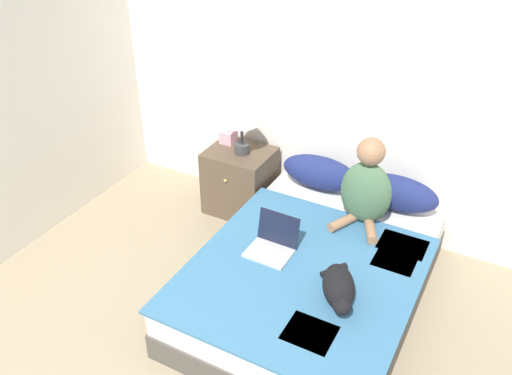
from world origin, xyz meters
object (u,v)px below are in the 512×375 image
at_px(pillow_far, 397,193).
at_px(person_sitting, 366,188).
at_px(pillow_near, 320,173).
at_px(bed, 312,278).
at_px(tissue_box, 228,136).
at_px(laptop_open, 272,244).
at_px(nightstand, 240,181).
at_px(table_lamp, 242,113).
at_px(cat_tabby, 339,288).

bearing_deg(pillow_far, person_sitting, -119.10).
xyz_separation_m(pillow_near, pillow_far, (0.63, 0.00, 0.00)).
distance_m(bed, tissue_box, 1.52).
bearing_deg(tissue_box, person_sitting, -12.97).
xyz_separation_m(bed, laptop_open, (-0.28, -0.08, 0.25)).
height_order(pillow_far, tissue_box, tissue_box).
bearing_deg(nightstand, pillow_near, 6.25).
bearing_deg(table_lamp, laptop_open, -49.53).
relative_size(cat_tabby, tissue_box, 3.77).
bearing_deg(pillow_far, pillow_near, 180.00).
xyz_separation_m(pillow_near, laptop_open, (0.04, -0.91, -0.08)).
bearing_deg(nightstand, tissue_box, 150.03).
relative_size(pillow_far, laptop_open, 2.07).
height_order(pillow_far, person_sitting, person_sitting).
relative_size(person_sitting, laptop_open, 2.23).
bearing_deg(pillow_far, tissue_box, 179.33).
bearing_deg(person_sitting, laptop_open, -124.63).
height_order(cat_tabby, laptop_open, laptop_open).
distance_m(pillow_near, nightstand, 0.75).
relative_size(person_sitting, cat_tabby, 1.29).
relative_size(bed, nightstand, 3.40).
bearing_deg(bed, table_lamp, 142.82).
distance_m(person_sitting, nightstand, 1.25).
bearing_deg(laptop_open, nightstand, 132.10).
relative_size(cat_tabby, table_lamp, 1.04).
distance_m(person_sitting, cat_tabby, 0.89).
bearing_deg(nightstand, table_lamp, -20.33).
height_order(table_lamp, tissue_box, table_lamp).
relative_size(pillow_near, pillow_far, 1.00).
bearing_deg(table_lamp, person_sitting, -10.00).
height_order(pillow_far, nightstand, pillow_far).
height_order(person_sitting, tissue_box, person_sitting).
relative_size(pillow_far, table_lamp, 1.25).
bearing_deg(person_sitting, table_lamp, 170.00).
bearing_deg(nightstand, laptop_open, -48.61).
xyz_separation_m(pillow_near, cat_tabby, (0.61, -1.15, -0.04)).
height_order(laptop_open, tissue_box, tissue_box).
distance_m(cat_tabby, table_lamp, 1.72).
distance_m(cat_tabby, tissue_box, 1.88).
height_order(bed, tissue_box, tissue_box).
bearing_deg(pillow_far, nightstand, -176.70).
height_order(pillow_near, pillow_far, same).
height_order(cat_tabby, nightstand, cat_tabby).
xyz_separation_m(laptop_open, nightstand, (-0.74, 0.84, -0.16)).
height_order(bed, nightstand, nightstand).
xyz_separation_m(laptop_open, table_lamp, (-0.70, 0.83, 0.50)).
xyz_separation_m(person_sitting, cat_tabby, (0.14, -0.86, -0.19)).
xyz_separation_m(pillow_far, laptop_open, (-0.59, -0.91, -0.08)).
bearing_deg(cat_tabby, pillow_far, 152.11).
xyz_separation_m(bed, nightstand, (-1.02, 0.76, 0.09)).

